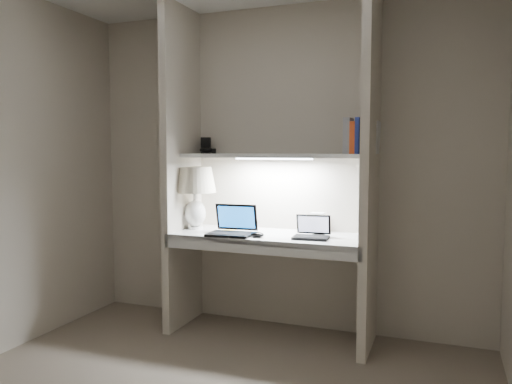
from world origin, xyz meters
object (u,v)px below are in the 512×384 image
at_px(table_lamp, 195,187).
at_px(speaker, 318,222).
at_px(laptop_main, 233,228).
at_px(laptop_netbook, 312,233).
at_px(book_row, 361,137).

height_order(table_lamp, speaker, table_lamp).
relative_size(laptop_main, laptop_netbook, 1.30).
bearing_deg(table_lamp, speaker, 11.75).
distance_m(laptop_main, book_row, 1.14).
xyz_separation_m(speaker, book_row, (0.33, -0.09, 0.64)).
bearing_deg(laptop_netbook, laptop_main, -178.58).
relative_size(table_lamp, book_row, 1.92).
bearing_deg(table_lamp, book_row, 4.69).
relative_size(laptop_main, speaker, 2.30).
bearing_deg(table_lamp, laptop_netbook, -4.64).
relative_size(table_lamp, laptop_netbook, 1.89).
height_order(laptop_netbook, speaker, laptop_netbook).
bearing_deg(speaker, laptop_main, -149.70).
xyz_separation_m(laptop_main, speaker, (0.56, 0.33, 0.02)).
bearing_deg(book_row, table_lamp, -175.31).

